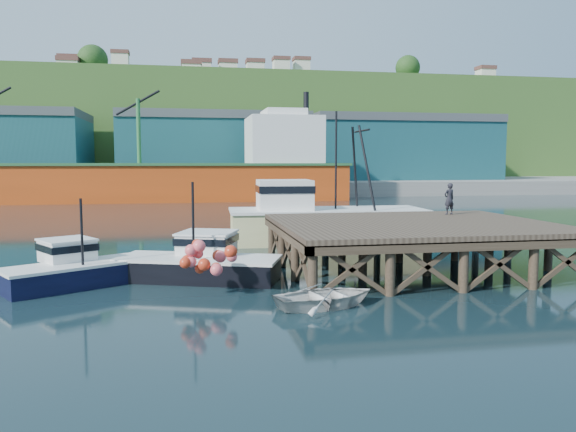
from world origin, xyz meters
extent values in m
plane|color=black|center=(0.00, 0.00, 0.00)|extent=(300.00, 300.00, 0.00)
cube|color=brown|center=(5.50, 0.00, 2.00)|extent=(12.00, 10.00, 0.25)
cube|color=#473828|center=(5.50, -4.85, 1.75)|extent=(12.00, 0.30, 0.35)
cylinder|color=#473828|center=(-0.20, -4.70, 0.80)|extent=(0.36, 0.36, 2.60)
cylinder|color=#473828|center=(-0.20, 4.70, 0.80)|extent=(0.36, 0.36, 2.60)
cylinder|color=#473828|center=(11.20, 4.70, 0.80)|extent=(0.36, 0.36, 2.60)
cube|color=gray|center=(0.00, 70.00, 1.00)|extent=(160.00, 40.00, 2.00)
cube|color=#1B4E5B|center=(0.00, 65.00, 6.50)|extent=(28.00, 16.00, 9.00)
cube|color=#1B4E5B|center=(30.00, 65.00, 6.50)|extent=(30.00, 16.00, 9.00)
cube|color=#CE4613|center=(-12.00, 48.00, 2.20)|extent=(55.00, 9.50, 4.40)
cube|color=#26592D|center=(-12.00, 48.00, 4.50)|extent=(55.50, 10.00, 0.30)
cube|color=silver|center=(8.00, 48.00, 7.50)|extent=(9.00, 9.00, 6.00)
cube|color=silver|center=(8.00, 48.00, 10.80)|extent=(5.00, 7.00, 1.20)
cylinder|color=black|center=(11.00, 48.00, 12.50)|extent=(0.70, 0.70, 2.50)
cube|color=#2D511E|center=(0.00, 100.00, 11.00)|extent=(220.00, 50.00, 22.00)
cube|color=black|center=(-8.69, -1.04, 0.42)|extent=(5.61, 4.52, 0.84)
cube|color=silver|center=(-8.69, -1.04, 0.86)|extent=(5.73, 4.61, 0.11)
cube|color=silver|center=(-9.21, -0.22, 1.26)|extent=(2.42, 2.42, 0.84)
cube|color=black|center=(-9.21, -0.22, 1.44)|extent=(2.56, 2.56, 0.28)
cylinder|color=black|center=(-8.41, -1.50, 2.14)|extent=(0.10, 0.10, 2.61)
cube|color=black|center=(-4.04, -0.75, 0.44)|extent=(6.81, 4.36, 0.88)
cube|color=silver|center=(-4.04, -0.75, 0.90)|extent=(6.94, 4.44, 0.12)
cube|color=silver|center=(-3.65, 0.33, 1.33)|extent=(2.71, 2.71, 0.88)
cube|color=black|center=(-3.65, 0.33, 1.52)|extent=(2.86, 2.86, 0.29)
cylinder|color=black|center=(-4.25, -1.35, 2.46)|extent=(0.10, 0.10, 3.14)
sphere|color=#F25960|center=(-4.23, -3.50, 1.08)|extent=(0.41, 0.41, 0.41)
sphere|color=#F25960|center=(-3.35, -3.30, 1.28)|extent=(0.41, 0.41, 0.41)
sphere|color=red|center=(-3.74, -3.79, 1.47)|extent=(0.41, 0.41, 0.41)
cube|color=beige|center=(3.84, 8.98, 0.94)|extent=(11.62, 4.49, 1.87)
cube|color=silver|center=(3.84, 8.98, 1.92)|extent=(11.83, 4.71, 0.16)
cube|color=silver|center=(1.24, 8.98, 2.81)|extent=(3.26, 3.06, 1.87)
cube|color=black|center=(1.24, 8.98, 3.22)|extent=(3.36, 3.17, 0.42)
cylinder|color=black|center=(4.36, 8.98, 4.68)|extent=(0.12, 0.12, 6.24)
imported|color=silver|center=(0.00, -5.80, 0.36)|extent=(3.95, 3.21, 0.72)
imported|color=black|center=(8.71, 3.02, 2.93)|extent=(0.66, 0.51, 1.61)
camera|label=1|loc=(-4.55, -23.55, 4.80)|focal=35.00mm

